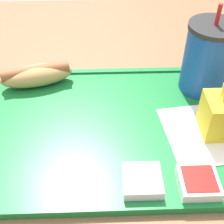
{
  "coord_description": "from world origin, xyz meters",
  "views": [
    {
      "loc": [
        0.03,
        -0.36,
        1.14
      ],
      "look_at": [
        0.04,
        0.01,
        0.8
      ],
      "focal_mm": 50.0,
      "sensor_mm": 36.0,
      "label": 1
    }
  ],
  "objects_px": {
    "hot_dog_far": "(36,75)",
    "soda_cup": "(208,58)",
    "sauce_cup_ketchup": "(198,183)",
    "sauce_cup_mayo": "(142,181)"
  },
  "relations": [
    {
      "from": "soda_cup",
      "to": "sauce_cup_ketchup",
      "type": "bearing_deg",
      "value": -105.24
    },
    {
      "from": "sauce_cup_ketchup",
      "to": "soda_cup",
      "type": "bearing_deg",
      "value": 74.76
    },
    {
      "from": "sauce_cup_mayo",
      "to": "sauce_cup_ketchup",
      "type": "relative_size",
      "value": 1.0
    },
    {
      "from": "hot_dog_far",
      "to": "sauce_cup_ketchup",
      "type": "bearing_deg",
      "value": -43.9
    },
    {
      "from": "sauce_cup_mayo",
      "to": "sauce_cup_ketchup",
      "type": "bearing_deg",
      "value": -3.92
    },
    {
      "from": "hot_dog_far",
      "to": "sauce_cup_ketchup",
      "type": "xyz_separation_m",
      "value": [
        0.25,
        -0.24,
        -0.01
      ]
    },
    {
      "from": "soda_cup",
      "to": "hot_dog_far",
      "type": "relative_size",
      "value": 1.14
    },
    {
      "from": "hot_dog_far",
      "to": "soda_cup",
      "type": "bearing_deg",
      "value": -3.47
    },
    {
      "from": "sauce_cup_mayo",
      "to": "sauce_cup_ketchup",
      "type": "xyz_separation_m",
      "value": [
        0.08,
        -0.01,
        0.0
      ]
    },
    {
      "from": "soda_cup",
      "to": "sauce_cup_ketchup",
      "type": "relative_size",
      "value": 3.06
    }
  ]
}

